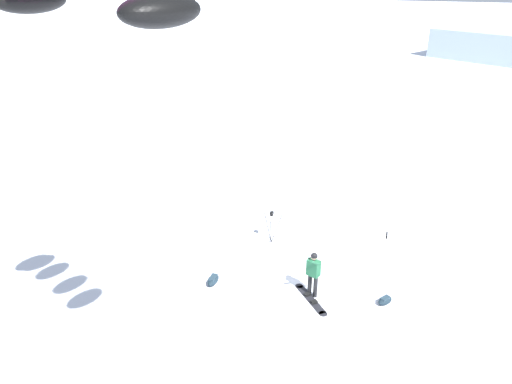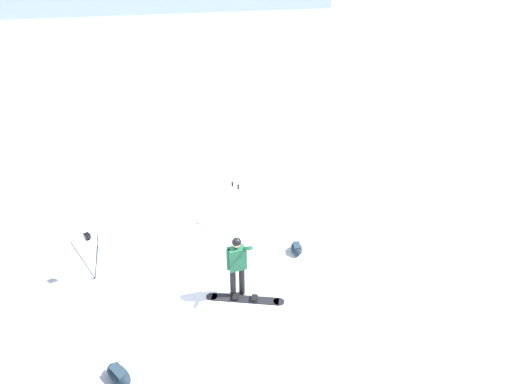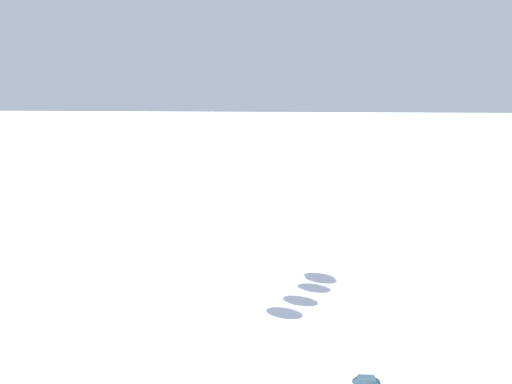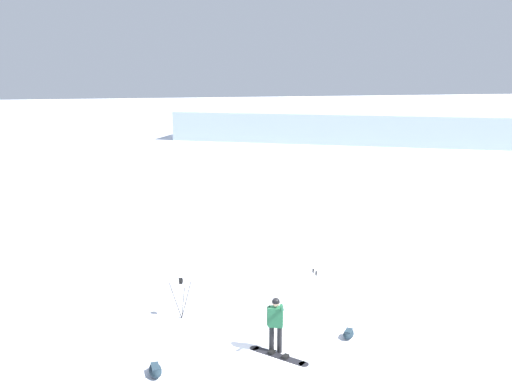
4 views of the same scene
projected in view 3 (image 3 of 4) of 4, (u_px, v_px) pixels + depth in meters
The scene contains 1 object.
gear_bag_large at pixel (366, 381), 11.19m from camera, with size 0.35×0.69×0.27m.
Camera 3 is at (-7.44, 2.47, 6.92)m, focal length 32.97 mm.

